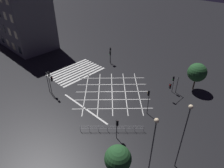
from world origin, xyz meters
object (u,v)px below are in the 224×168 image
street_lamp_west (153,139)px  traffic_light_se_cross (50,80)px  traffic_light_sw_main (110,55)px  traffic_light_ne_main (117,125)px  traffic_light_sw_cross (110,52)px  traffic_light_nw_main (173,85)px  traffic_light_median_north (148,97)px  street_tree_near (118,159)px  street_lamp_east (185,129)px  traffic_light_se_main (49,78)px  street_tree_far (197,72)px  traffic_light_nw_cross (173,81)px

street_lamp_west → traffic_light_se_cross: bearing=-92.7°
traffic_light_se_cross → traffic_light_sw_main: size_ratio=1.26×
traffic_light_ne_main → traffic_light_sw_cross: bearing=46.7°
traffic_light_nw_main → traffic_light_median_north: size_ratio=0.75×
traffic_light_se_cross → street_lamp_west: street_lamp_west is taller
street_tree_near → traffic_light_nw_main: bearing=-168.0°
traffic_light_sw_cross → street_tree_near: size_ratio=0.72×
traffic_light_nw_main → street_lamp_east: 14.94m
traffic_light_nw_main → street_tree_near: bearing=12.0°
traffic_light_se_main → traffic_light_sw_main: (-15.76, -0.39, -0.78)m
traffic_light_ne_main → traffic_light_se_cross: bearing=92.1°
street_tree_far → traffic_light_sw_cross: bearing=-80.7°
street_lamp_east → traffic_light_ne_main: bearing=-78.8°
traffic_light_se_main → street_tree_far: street_tree_far is taller
traffic_light_se_cross → traffic_light_ne_main: 15.58m
traffic_light_se_cross → street_tree_far: bearing=47.6°
street_tree_far → traffic_light_se_main: bearing=-43.3°
traffic_light_se_cross → traffic_light_median_north: traffic_light_median_north is taller
traffic_light_nw_cross → traffic_light_sw_main: 16.05m
traffic_light_se_main → traffic_light_median_north: size_ratio=1.00×
traffic_light_se_cross → street_lamp_west: size_ratio=0.48×
traffic_light_se_cross → traffic_light_sw_cross: (-16.34, -1.18, -0.30)m
street_tree_near → traffic_light_median_north: bearing=-159.3°
traffic_light_se_main → traffic_light_nw_main: size_ratio=1.35×
traffic_light_median_north → traffic_light_se_main: bearing=25.3°
street_lamp_west → street_tree_near: bearing=-33.6°
traffic_light_se_cross → street_lamp_east: 23.91m
traffic_light_nw_main → street_lamp_west: (15.45, 5.94, 3.48)m
traffic_light_se_main → street_lamp_west: size_ratio=0.51×
traffic_light_ne_main → street_lamp_west: (1.59, 6.36, 3.59)m
traffic_light_nw_cross → street_lamp_east: 16.49m
traffic_light_ne_main → street_tree_far: bearing=-6.7°
traffic_light_nw_main → street_lamp_east: street_lamp_east is taller
traffic_light_ne_main → traffic_light_nw_main: bearing=-1.7°
traffic_light_se_main → traffic_light_sw_main: size_ratio=1.34×
traffic_light_sw_cross → street_lamp_west: street_lamp_west is taller
traffic_light_sw_cross → traffic_light_se_cross: bearing=-85.9°
traffic_light_nw_main → street_tree_near: street_tree_near is taller
traffic_light_sw_cross → traffic_light_median_north: (8.67, 16.66, 0.40)m
traffic_light_se_cross → street_tree_near: 20.32m
traffic_light_sw_cross → street_tree_far: 19.21m
traffic_light_se_main → street_tree_near: (4.22, 20.32, 0.73)m
street_lamp_east → street_lamp_west: street_lamp_east is taller
traffic_light_sw_main → street_tree_near: (19.98, 20.71, 1.51)m
traffic_light_se_main → street_tree_near: 20.77m
street_lamp_east → traffic_light_sw_cross: bearing=-119.8°
traffic_light_se_cross → street_lamp_west: bearing=-2.7°
traffic_light_ne_main → street_tree_far: 19.05m
traffic_light_median_north → street_lamp_west: street_lamp_west is taller
traffic_light_se_main → traffic_light_ne_main: 16.00m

